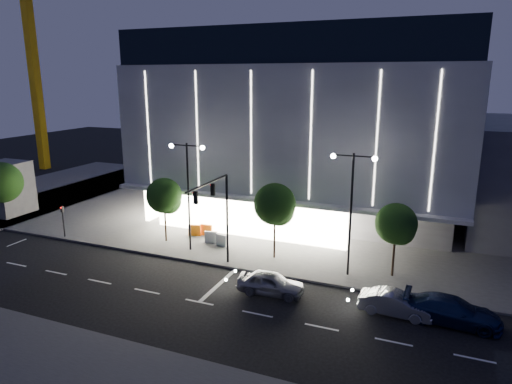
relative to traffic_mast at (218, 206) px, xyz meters
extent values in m
plane|color=black|center=(-1.00, -3.34, -5.03)|extent=(160.00, 160.00, 0.00)
cube|color=#474747|center=(4.00, 20.66, -4.95)|extent=(70.00, 40.00, 0.15)
cube|color=#4C4C51|center=(2.00, 20.66, -3.03)|extent=(28.00, 21.00, 4.00)
cube|color=gray|center=(2.00, 18.66, 4.47)|extent=(30.00, 25.00, 11.00)
cube|color=black|center=(2.00, 18.66, 11.47)|extent=(29.40, 24.50, 3.00)
cube|color=white|center=(-1.00, 7.36, -3.03)|extent=(18.00, 0.40, 3.60)
cube|color=white|center=(-11.80, 12.66, -3.03)|extent=(0.40, 10.00, 3.60)
cube|color=gray|center=(2.00, 6.36, -0.93)|extent=(30.00, 2.00, 0.30)
cube|color=white|center=(2.00, 6.14, 4.47)|extent=(24.00, 0.06, 10.00)
cylinder|color=black|center=(0.00, 1.46, -1.53)|extent=(0.18, 0.18, 7.00)
cylinder|color=black|center=(0.00, -1.44, 1.97)|extent=(0.14, 5.80, 0.14)
cube|color=black|center=(0.00, -0.74, 1.37)|extent=(0.28, 0.18, 0.85)
cube|color=black|center=(0.00, -3.14, 1.37)|extent=(0.28, 0.18, 0.85)
sphere|color=#FF0C0C|center=(-0.12, -0.74, 1.67)|extent=(0.14, 0.14, 0.14)
cylinder|color=black|center=(-4.00, 2.66, -0.53)|extent=(0.16, 0.16, 9.00)
cylinder|color=black|center=(-4.70, 2.66, 3.77)|extent=(1.40, 0.10, 0.10)
cylinder|color=black|center=(-3.30, 2.66, 3.77)|extent=(1.40, 0.10, 0.10)
sphere|color=white|center=(-5.40, 2.66, 3.67)|extent=(0.36, 0.36, 0.36)
sphere|color=white|center=(-2.60, 2.66, 3.67)|extent=(0.36, 0.36, 0.36)
cylinder|color=black|center=(9.00, 2.66, -0.53)|extent=(0.16, 0.16, 9.00)
cylinder|color=black|center=(8.30, 2.66, 3.77)|extent=(1.40, 0.10, 0.10)
cylinder|color=black|center=(9.70, 2.66, 3.77)|extent=(1.40, 0.10, 0.10)
sphere|color=white|center=(7.60, 2.66, 3.67)|extent=(0.36, 0.36, 0.36)
sphere|color=white|center=(10.40, 2.66, 3.67)|extent=(0.36, 0.36, 0.36)
cylinder|color=black|center=(-16.00, 1.16, -3.53)|extent=(0.12, 0.12, 3.00)
cube|color=black|center=(-16.00, 1.16, -2.33)|extent=(0.22, 0.16, 0.55)
sphere|color=#FF0C0C|center=(-16.00, 1.05, -2.18)|extent=(0.10, 0.10, 0.10)
cube|color=gold|center=(-43.00, 24.66, 8.97)|extent=(1.20, 1.20, 28.00)
cylinder|color=black|center=(-7.00, 3.66, -3.14)|extent=(0.16, 0.16, 3.78)
sphere|color=black|center=(-7.00, 3.66, -0.82)|extent=(3.02, 3.02, 3.02)
sphere|color=black|center=(-6.70, 3.86, -1.36)|extent=(2.16, 2.16, 2.16)
sphere|color=black|center=(-7.25, 3.51, -1.14)|extent=(1.94, 1.94, 1.94)
cylinder|color=black|center=(3.00, 3.66, -3.00)|extent=(0.16, 0.16, 4.06)
sphere|color=black|center=(3.00, 3.66, -0.50)|extent=(3.25, 3.25, 3.25)
sphere|color=black|center=(3.30, 3.86, -1.08)|extent=(2.32, 2.32, 2.32)
sphere|color=black|center=(2.75, 3.51, -0.85)|extent=(2.09, 2.09, 2.09)
cylinder|color=black|center=(12.00, 3.66, -3.21)|extent=(0.16, 0.16, 3.64)
sphere|color=black|center=(12.00, 3.66, -0.97)|extent=(2.91, 2.91, 2.91)
sphere|color=black|center=(12.30, 3.86, -1.49)|extent=(2.08, 2.08, 2.08)
sphere|color=black|center=(11.75, 3.51, -1.28)|extent=(1.87, 1.87, 1.87)
imported|color=gray|center=(4.82, -2.02, -4.27)|extent=(4.56, 2.03, 1.52)
imported|color=#B0B3B8|center=(12.74, -1.72, -4.31)|extent=(4.42, 1.74, 1.43)
imported|color=#121E46|center=(15.88, -1.51, -4.24)|extent=(5.50, 2.39, 1.58)
cube|color=#D05F0B|center=(-5.37, 5.77, -4.38)|extent=(1.13, 0.51, 1.00)
cube|color=silver|center=(-1.97, 4.40, -4.38)|extent=(1.13, 0.52, 1.00)
cube|color=orange|center=(-4.43, 6.24, -4.38)|extent=(1.10, 0.27, 1.00)
cube|color=silver|center=(-3.16, 4.74, -4.38)|extent=(1.13, 0.52, 1.00)
camera|label=1|loc=(14.39, -28.04, 8.94)|focal=32.00mm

